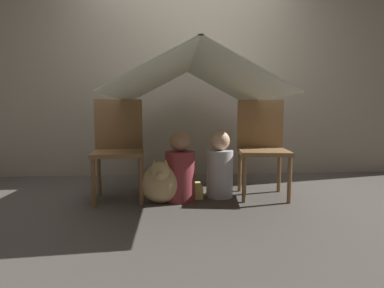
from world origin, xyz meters
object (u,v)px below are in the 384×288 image
object	(u,v)px
person_front	(180,170)
person_second	(220,168)
dog	(161,182)
chair_left	(119,144)
chair_right	(262,143)

from	to	relation	value
person_front	person_second	distance (m)	0.38
dog	chair_left	bearing A→B (deg)	149.70
chair_left	person_second	bearing A→B (deg)	-10.01
chair_right	person_second	bearing A→B (deg)	-165.48
chair_left	person_front	bearing A→B (deg)	-21.76
chair_right	person_second	distance (m)	0.46
person_second	dog	xyz separation A→B (m)	(-0.53, -0.17, -0.08)
chair_left	chair_right	xyz separation A→B (m)	(1.32, -0.00, 0.00)
person_second	dog	size ratio (longest dim) A/B	1.53
person_front	dog	bearing A→B (deg)	-155.28
chair_right	dog	distance (m)	1.01
person_front	person_second	xyz separation A→B (m)	(0.37, 0.10, 0.00)
chair_left	dog	bearing A→B (deg)	-37.05
chair_right	person_second	size ratio (longest dim) A/B	1.47
chair_left	dog	world-z (taller)	chair_left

